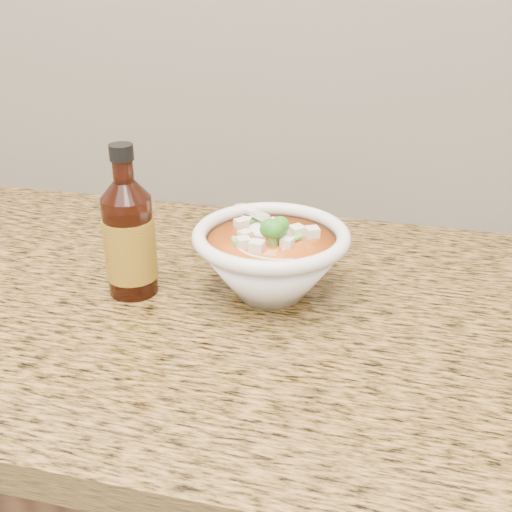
# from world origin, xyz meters

# --- Properties ---
(counter_slab) EXTENTS (4.00, 0.68, 0.04)m
(counter_slab) POSITION_xyz_m (0.00, 1.68, 0.88)
(counter_slab) COLOR olive
(counter_slab) RESTS_ON cabinet
(soup_bowl) EXTENTS (0.20, 0.21, 0.11)m
(soup_bowl) POSITION_xyz_m (0.12, 1.70, 0.95)
(soup_bowl) COLOR white
(soup_bowl) RESTS_ON counter_slab
(hot_sauce_bottle) EXTENTS (0.07, 0.07, 0.20)m
(hot_sauce_bottle) POSITION_xyz_m (-0.06, 1.66, 0.98)
(hot_sauce_bottle) COLOR #330F07
(hot_sauce_bottle) RESTS_ON counter_slab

